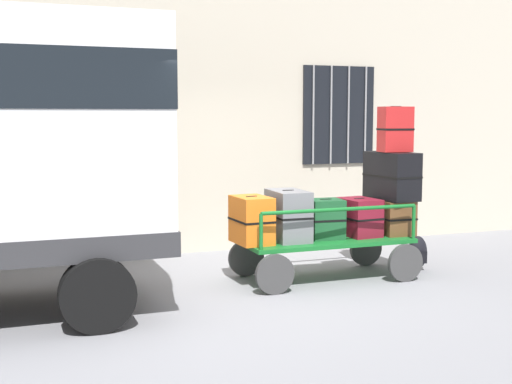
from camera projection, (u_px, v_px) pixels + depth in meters
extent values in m
plane|color=gray|center=(259.00, 289.00, 7.85)|extent=(40.00, 40.00, 0.00)
cube|color=#BCB29E|center=(198.00, 80.00, 9.88)|extent=(12.00, 0.30, 5.00)
cube|color=black|center=(72.00, 115.00, 9.15)|extent=(1.20, 0.04, 1.50)
cylinder|color=gray|center=(37.00, 115.00, 8.95)|extent=(0.03, 0.03, 1.50)
cylinder|color=gray|center=(61.00, 115.00, 9.06)|extent=(0.03, 0.03, 1.50)
cylinder|color=gray|center=(84.00, 115.00, 9.16)|extent=(0.03, 0.03, 1.50)
cylinder|color=gray|center=(107.00, 115.00, 9.27)|extent=(0.03, 0.03, 1.50)
cube|color=black|center=(339.00, 115.00, 10.55)|extent=(1.20, 0.04, 1.50)
cylinder|color=gray|center=(313.00, 115.00, 10.35)|extent=(0.03, 0.03, 1.50)
cylinder|color=gray|center=(331.00, 115.00, 10.46)|extent=(0.03, 0.03, 1.50)
cylinder|color=gray|center=(348.00, 115.00, 10.56)|extent=(0.03, 0.03, 1.50)
cylinder|color=gray|center=(366.00, 115.00, 10.67)|extent=(0.03, 0.03, 1.50)
cylinder|color=black|center=(97.00, 295.00, 6.27)|extent=(0.70, 0.22, 0.70)
cube|color=#146023|center=(325.00, 240.00, 8.32)|extent=(2.06, 0.91, 0.05)
cylinder|color=#383838|center=(405.00, 263.00, 8.20)|extent=(0.46, 0.06, 0.46)
cylinder|color=#383838|center=(366.00, 249.00, 9.08)|extent=(0.46, 0.06, 0.46)
cylinder|color=#383838|center=(275.00, 274.00, 7.61)|extent=(0.46, 0.06, 0.46)
cylinder|color=#383838|center=(246.00, 258.00, 8.49)|extent=(0.46, 0.06, 0.46)
cylinder|color=#146023|center=(414.00, 222.00, 8.26)|extent=(0.04, 0.04, 0.41)
cylinder|color=#146023|center=(378.00, 213.00, 9.02)|extent=(0.04, 0.04, 0.41)
cylinder|color=#146023|center=(261.00, 232.00, 7.56)|extent=(0.04, 0.04, 0.41)
cylinder|color=#146023|center=(237.00, 221.00, 8.33)|extent=(0.04, 0.04, 0.41)
cylinder|color=#146023|center=(341.00, 209.00, 7.89)|extent=(1.98, 0.04, 0.04)
cylinder|color=#146023|center=(310.00, 201.00, 8.66)|extent=(1.98, 0.04, 0.04)
cube|color=orange|center=(252.00, 220.00, 7.95)|extent=(0.40, 0.57, 0.55)
cube|color=black|center=(252.00, 220.00, 7.95)|extent=(0.41, 0.58, 0.02)
cube|color=black|center=(252.00, 197.00, 7.92)|extent=(0.13, 0.04, 0.02)
cube|color=slate|center=(288.00, 215.00, 8.14)|extent=(0.40, 0.65, 0.60)
cube|color=black|center=(288.00, 215.00, 8.14)|extent=(0.41, 0.66, 0.02)
cube|color=black|center=(288.00, 191.00, 8.11)|extent=(0.13, 0.03, 0.02)
cube|color=#194C28|center=(326.00, 219.00, 8.27)|extent=(0.43, 0.40, 0.48)
cube|color=black|center=(326.00, 219.00, 8.27)|extent=(0.44, 0.41, 0.02)
cube|color=black|center=(326.00, 200.00, 8.25)|extent=(0.14, 0.04, 0.02)
cube|color=maroon|center=(359.00, 217.00, 8.46)|extent=(0.43, 0.55, 0.46)
cube|color=black|center=(359.00, 217.00, 8.46)|extent=(0.44, 0.56, 0.02)
cube|color=black|center=(359.00, 199.00, 8.44)|extent=(0.14, 0.04, 0.02)
cube|color=brown|center=(391.00, 216.00, 8.65)|extent=(0.41, 0.65, 0.43)
cube|color=black|center=(391.00, 216.00, 8.65)|extent=(0.42, 0.66, 0.02)
cube|color=black|center=(392.00, 200.00, 8.63)|extent=(0.13, 0.04, 0.02)
cube|color=black|center=(392.00, 176.00, 8.60)|extent=(0.43, 0.76, 0.60)
cube|color=black|center=(392.00, 176.00, 8.60)|extent=(0.44, 0.77, 0.02)
cube|color=black|center=(392.00, 153.00, 8.57)|extent=(0.13, 0.04, 0.02)
cube|color=#B21E1E|center=(395.00, 129.00, 8.48)|extent=(0.40, 0.29, 0.56)
cube|color=black|center=(395.00, 129.00, 8.48)|extent=(0.41, 0.30, 0.02)
cube|color=black|center=(396.00, 107.00, 8.45)|extent=(0.14, 0.04, 0.02)
ellipsoid|color=black|center=(417.00, 253.00, 8.85)|extent=(0.27, 0.19, 0.44)
cube|color=black|center=(421.00, 257.00, 8.77)|extent=(0.14, 0.06, 0.15)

